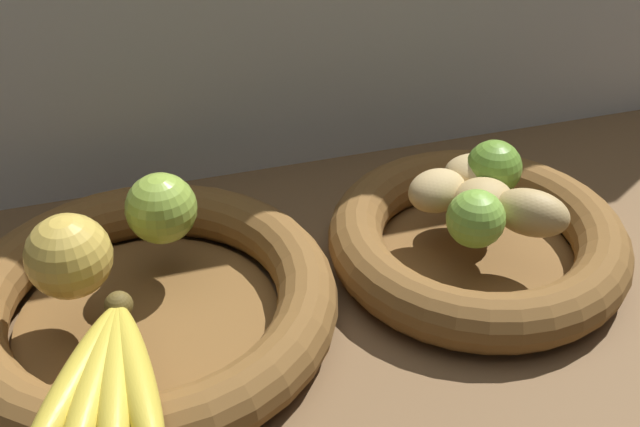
{
  "coord_description": "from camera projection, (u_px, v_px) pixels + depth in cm",
  "views": [
    {
      "loc": [
        -19.17,
        -55.58,
        53.66
      ],
      "look_at": [
        -1.3,
        3.74,
        9.82
      ],
      "focal_mm": 44.61,
      "sensor_mm": 36.0,
      "label": 1
    }
  ],
  "objects": [
    {
      "name": "banana_bunch_front",
      "position": [
        106.0,
        382.0,
        0.62
      ],
      "size": [
        12.17,
        19.98,
        2.8
      ],
      "color": "gold",
      "rests_on": "fruit_bowl_left"
    },
    {
      "name": "lime_near",
      "position": [
        477.0,
        221.0,
        0.77
      ],
      "size": [
        5.81,
        5.81,
        5.81
      ],
      "primitive_type": "sphere",
      "color": "#7AAD3D",
      "rests_on": "fruit_bowl_right"
    },
    {
      "name": "apple_green_back",
      "position": [
        161.0,
        208.0,
        0.77
      ],
      "size": [
        7.05,
        7.05,
        7.05
      ],
      "primitive_type": "sphere",
      "color": "#8CAD3D",
      "rests_on": "fruit_bowl_left"
    },
    {
      "name": "fruit_bowl_right",
      "position": [
        477.0,
        241.0,
        0.84
      ],
      "size": [
        31.68,
        31.68,
        5.82
      ],
      "color": "brown",
      "rests_on": "ground_plane"
    },
    {
      "name": "ground_plane",
      "position": [
        343.0,
        324.0,
        0.8
      ],
      "size": [
        140.0,
        90.0,
        3.0
      ],
      "primitive_type": "cube",
      "color": "brown"
    },
    {
      "name": "lime_far",
      "position": [
        494.0,
        168.0,
        0.84
      ],
      "size": [
        6.01,
        6.01,
        6.01
      ],
      "primitive_type": "sphere",
      "color": "olive",
      "rests_on": "fruit_bowl_right"
    },
    {
      "name": "fruit_bowl_left",
      "position": [
        146.0,
        304.0,
        0.76
      ],
      "size": [
        36.88,
        36.88,
        5.82
      ],
      "color": "brown",
      "rests_on": "ground_plane"
    },
    {
      "name": "apple_golden_left",
      "position": [
        69.0,
        256.0,
        0.71
      ],
      "size": [
        7.79,
        7.79,
        7.79
      ],
      "primitive_type": "sphere",
      "color": "gold",
      "rests_on": "fruit_bowl_left"
    },
    {
      "name": "potato_back",
      "position": [
        481.0,
        174.0,
        0.85
      ],
      "size": [
        9.69,
        8.8,
        4.09
      ],
      "primitive_type": "ellipsoid",
      "rotation": [
        0.0,
        0.0,
        2.67
      ],
      "color": "tan",
      "rests_on": "fruit_bowl_right"
    },
    {
      "name": "potato_small",
      "position": [
        529.0,
        211.0,
        0.79
      ],
      "size": [
        8.83,
        8.56,
        4.77
      ],
      "primitive_type": "ellipsoid",
      "rotation": [
        0.0,
        0.0,
        5.56
      ],
      "color": "tan",
      "rests_on": "fruit_bowl_right"
    },
    {
      "name": "potato_large",
      "position": [
        483.0,
        200.0,
        0.81
      ],
      "size": [
        6.89,
        6.25,
        4.29
      ],
      "primitive_type": "ellipsoid",
      "rotation": [
        0.0,
        0.0,
        3.03
      ],
      "color": "tan",
      "rests_on": "fruit_bowl_right"
    },
    {
      "name": "potato_oblong",
      "position": [
        437.0,
        191.0,
        0.82
      ],
      "size": [
        7.51,
        6.54,
        4.3
      ],
      "primitive_type": "ellipsoid",
      "rotation": [
        0.0,
        0.0,
        3.39
      ],
      "color": "tan",
      "rests_on": "fruit_bowl_right"
    }
  ]
}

